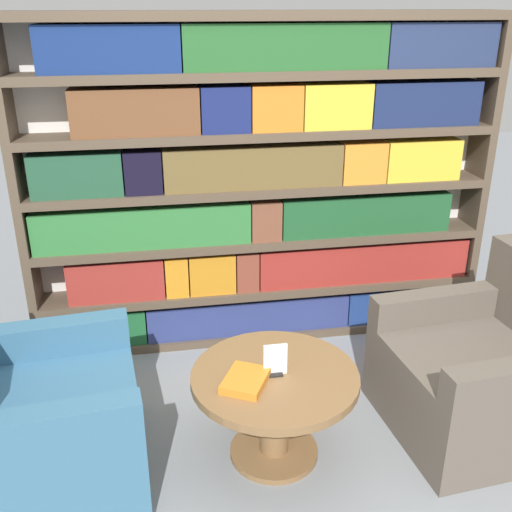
{
  "coord_description": "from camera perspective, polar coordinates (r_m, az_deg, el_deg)",
  "views": [
    {
      "loc": [
        -0.63,
        -2.13,
        2.01
      ],
      "look_at": [
        -0.15,
        0.61,
        0.83
      ],
      "focal_mm": 42.0,
      "sensor_mm": 36.0,
      "label": 1
    }
  ],
  "objects": [
    {
      "name": "armchair_left",
      "position": [
        2.91,
        -20.38,
        -14.72
      ],
      "size": [
        0.91,
        0.9,
        0.86
      ],
      "rotation": [
        0.0,
        0.0,
        1.67
      ],
      "color": "#386684",
      "rests_on": "ground_plane"
    },
    {
      "name": "bookshelf",
      "position": [
        3.62,
        0.75,
        6.49
      ],
      "size": [
        2.8,
        0.3,
        1.97
      ],
      "color": "silver",
      "rests_on": "ground_plane"
    },
    {
      "name": "stray_book",
      "position": [
        2.69,
        -1.0,
        -11.77
      ],
      "size": [
        0.26,
        0.28,
        0.04
      ],
      "color": "orange",
      "rests_on": "coffee_table"
    },
    {
      "name": "table_sign",
      "position": [
        2.73,
        1.84,
        -10.03
      ],
      "size": [
        0.11,
        0.06,
        0.15
      ],
      "color": "black",
      "rests_on": "coffee_table"
    },
    {
      "name": "ground_plane",
      "position": [
        3.0,
        5.11,
        -19.24
      ],
      "size": [
        14.0,
        14.0,
        0.0
      ],
      "primitive_type": "plane",
      "color": "gray"
    },
    {
      "name": "coffee_table",
      "position": [
        2.84,
        1.79,
        -13.32
      ],
      "size": [
        0.77,
        0.77,
        0.46
      ],
      "color": "brown",
      "rests_on": "ground_plane"
    },
    {
      "name": "armchair_right",
      "position": [
        3.25,
        20.88,
        -10.48
      ],
      "size": [
        0.9,
        0.89,
        0.86
      ],
      "rotation": [
        0.0,
        0.0,
        -1.48
      ],
      "color": "brown",
      "rests_on": "ground_plane"
    }
  ]
}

